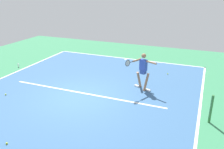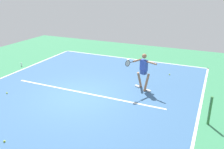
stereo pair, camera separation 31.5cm
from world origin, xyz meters
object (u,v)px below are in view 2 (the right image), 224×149
tennis_ball_centre_court (169,74)px  water_bottle (21,64)px  net_post (210,111)px  tennis_player (143,69)px  tennis_ball_near_service_line (7,93)px  tennis_ball_near_player (4,141)px

tennis_ball_centre_court → water_bottle: water_bottle is taller
net_post → tennis_player: bearing=-32.7°
tennis_player → water_bottle: 7.81m
net_post → tennis_ball_centre_court: 4.96m
net_post → tennis_ball_near_service_line: 8.58m
tennis_ball_near_player → tennis_ball_centre_court: (-3.54, -8.12, 0.00)m
tennis_ball_near_service_line → net_post: bearing=-173.0°
net_post → tennis_player: tennis_player is taller
tennis_player → tennis_ball_near_service_line: size_ratio=26.58×
net_post → tennis_ball_near_player: (5.76, 3.72, -0.50)m
tennis_ball_near_player → tennis_ball_centre_court: 8.86m
tennis_ball_near_player → tennis_ball_near_service_line: 3.82m
water_bottle → tennis_ball_near_player: bearing=130.1°
tennis_ball_near_service_line → water_bottle: bearing=-55.2°
water_bottle → tennis_player: bearing=177.8°
tennis_player → tennis_ball_near_player: size_ratio=26.58×
tennis_ball_near_service_line → water_bottle: size_ratio=0.30×
net_post → water_bottle: net_post is taller
tennis_ball_near_player → water_bottle: water_bottle is taller
tennis_ball_centre_court → water_bottle: bearing=14.2°
tennis_player → tennis_ball_near_service_line: tennis_player is taller
tennis_ball_near_service_line → tennis_player: bearing=-151.4°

